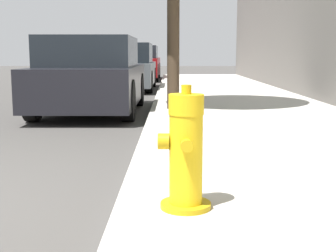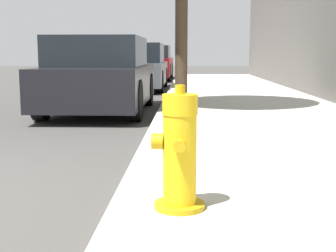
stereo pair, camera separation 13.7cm
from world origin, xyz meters
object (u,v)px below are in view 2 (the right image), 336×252
Objects in this scene: fire_hydrant at (179,154)px; parked_car_mid at (137,68)px; parked_car_near at (100,76)px; parked_car_far at (150,63)px.

fire_hydrant is 11.72m from parked_car_mid.
parked_car_near is 0.94× the size of parked_car_mid.
fire_hydrant is 17.33m from parked_car_far.
fire_hydrant is 0.19× the size of parked_car_mid.
parked_car_mid is (-1.51, 11.62, 0.20)m from fire_hydrant.
parked_car_mid is 5.64m from parked_car_far.
parked_car_far is at bearing 89.66° from parked_car_near.
parked_car_far is (-1.53, 17.26, 0.23)m from fire_hydrant.
parked_car_near is at bearing -90.34° from parked_car_far.
parked_car_far reaches higher than fire_hydrant.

